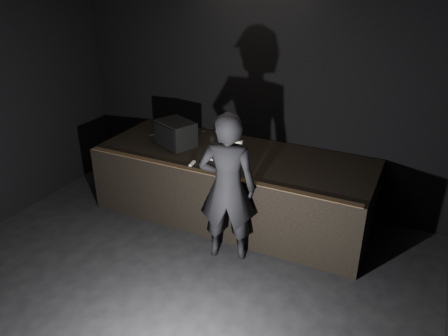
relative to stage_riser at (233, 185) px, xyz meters
name	(u,v)px	position (x,y,z in m)	size (l,w,h in m)	color
room_walls	(97,159)	(0.00, -2.73, 1.52)	(6.10, 7.10, 3.52)	black
stage_riser	(233,185)	(0.00, 0.00, 0.00)	(4.00, 1.50, 1.00)	black
riser_lip	(211,173)	(0.00, -0.71, 0.51)	(3.92, 0.10, 0.01)	brown
stage_monitor	(176,133)	(-0.93, -0.06, 0.69)	(0.68, 0.60, 0.38)	black
cable	(177,133)	(-1.17, 0.36, 0.51)	(0.02, 0.02, 0.90)	black
laptop	(228,153)	(-0.03, -0.14, 0.56)	(0.37, 0.33, 0.25)	white
beer_can	(238,156)	(0.15, -0.19, 0.57)	(0.06, 0.06, 0.15)	silver
plastic_cup	(212,140)	(-0.48, 0.26, 0.55)	(0.08, 0.08, 0.10)	white
wii_remote	(192,164)	(-0.36, -0.57, 0.51)	(0.04, 0.16, 0.03)	silver
person	(227,188)	(0.36, -0.95, 0.48)	(0.72, 0.47, 1.97)	black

